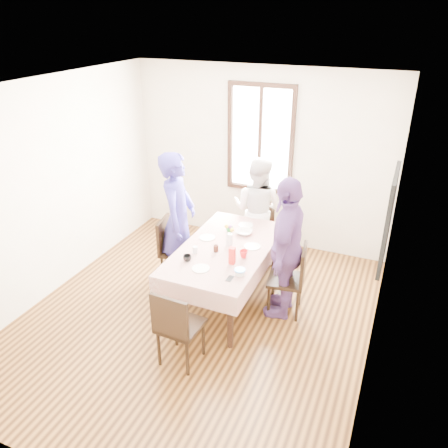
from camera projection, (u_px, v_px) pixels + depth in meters
The scene contains 31 objects.
ground at pixel (197, 316), 5.47m from camera, with size 4.50×4.50×0.00m, color black.
back_wall at pixel (260, 158), 6.74m from camera, with size 4.00×4.00×0.00m, color beige.
right_wall at pixel (385, 252), 4.18m from camera, with size 4.50×4.50×0.00m, color beige.
window_frame at pixel (260, 139), 6.59m from camera, with size 1.02×0.06×1.62m, color black.
window_pane at pixel (261, 139), 6.60m from camera, with size 0.90×0.02×1.50m, color white.
art_poster at pixel (389, 219), 4.35m from camera, with size 0.04×0.76×0.96m, color red.
dining_table at pixel (226, 274), 5.64m from camera, with size 0.92×1.74×0.75m, color black.
tablecloth at pixel (226, 248), 5.47m from camera, with size 1.04×1.86×0.01m, color #580600.
chair_left at pixel (178, 251), 6.01m from camera, with size 0.42×0.42×0.91m, color black.
chair_right at pixel (286, 280), 5.38m from camera, with size 0.42×0.42×0.91m, color black.
chair_far at pixel (257, 229), 6.60m from camera, with size 0.42×0.42×0.91m, color black.
chair_near at pixel (180, 325), 4.61m from camera, with size 0.42×0.42×0.91m, color black.
person_left at pixel (178, 220), 5.80m from camera, with size 0.67×0.44×1.83m, color navy.
person_far at pixel (257, 210), 6.44m from camera, with size 0.76×0.59×1.56m, color silver.
person_right at pixel (286, 248), 5.20m from camera, with size 1.03×0.43×1.76m, color #5E3B77.
mug_black at pixel (187, 258), 5.16m from camera, with size 0.10×0.10×0.08m, color black.
mug_flag at pixel (244, 254), 5.23m from camera, with size 0.10×0.10×0.09m, color red.
mug_green at pixel (230, 229), 5.83m from camera, with size 0.09×0.09×0.07m, color #0C7226.
serving_bowl at pixel (244, 232), 5.77m from camera, with size 0.20×0.20×0.05m, color white.
juice_carton at pixel (232, 256), 5.08m from camera, with size 0.06×0.06×0.20m, color red.
butter_tub at pixel (240, 272), 4.90m from camera, with size 0.11×0.11×0.05m, color white.
jam_jar at pixel (216, 249), 5.35m from camera, with size 0.06×0.06×0.08m, color black.
drinking_glass at pixel (195, 250), 5.32m from camera, with size 0.06×0.06×0.09m, color silver.
smartphone at pixel (230, 279), 4.83m from camera, with size 0.06×0.12×0.01m, color black.
flower_vase at pixel (229, 239), 5.49m from camera, with size 0.08×0.08×0.15m, color silver.
plate_left at pixel (207, 238), 5.68m from camera, with size 0.20×0.20×0.01m, color white.
plate_right at pixel (253, 246), 5.47m from camera, with size 0.20×0.20×0.01m, color white.
plate_far at pixel (246, 225), 6.01m from camera, with size 0.20×0.20×0.01m, color white.
plate_near at pixel (201, 269), 5.01m from camera, with size 0.20×0.20×0.01m, color white.
butter_lid at pixel (240, 270), 4.88m from camera, with size 0.12×0.12×0.01m, color blue.
flower_bunch at pixel (229, 230), 5.44m from camera, with size 0.09×0.09×0.10m, color yellow, non-canonical shape.
Camera 1 is at (2.04, -3.94, 3.41)m, focal length 35.90 mm.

